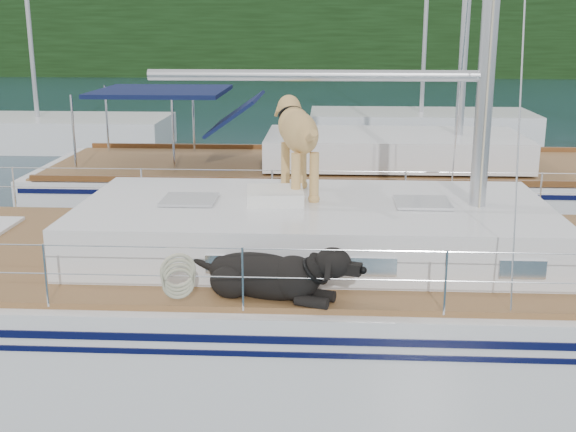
{
  "coord_description": "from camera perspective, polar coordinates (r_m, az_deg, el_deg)",
  "views": [
    {
      "loc": [
        0.94,
        -7.81,
        3.75
      ],
      "look_at": [
        0.5,
        0.2,
        1.6
      ],
      "focal_mm": 45.0,
      "sensor_mm": 36.0,
      "label": 1
    }
  ],
  "objects": [
    {
      "name": "bg_boat_west",
      "position": [
        23.8,
        -19.08,
        6.21
      ],
      "size": [
        8.0,
        3.0,
        11.65
      ],
      "color": "white",
      "rests_on": "ground"
    },
    {
      "name": "bg_boat_center",
      "position": [
        24.23,
        10.43,
        6.94
      ],
      "size": [
        7.2,
        3.0,
        11.65
      ],
      "color": "white",
      "rests_on": "ground"
    },
    {
      "name": "main_sailboat",
      "position": [
        8.43,
        -2.82,
        -6.33
      ],
      "size": [
        12.0,
        3.84,
        14.01
      ],
      "color": "white",
      "rests_on": "ground"
    },
    {
      "name": "shore_bank",
      "position": [
        54.11,
        2.17,
        11.66
      ],
      "size": [
        92.0,
        1.0,
        1.2
      ],
      "primitive_type": "cube",
      "color": "#595147",
      "rests_on": "ground"
    },
    {
      "name": "neighbor_sailboat",
      "position": [
        13.97,
        3.77,
        2.05
      ],
      "size": [
        11.0,
        3.5,
        13.3
      ],
      "color": "white",
      "rests_on": "ground"
    },
    {
      "name": "ground",
      "position": [
        8.71,
        -3.41,
        -10.52
      ],
      "size": [
        120.0,
        120.0,
        0.0
      ],
      "primitive_type": "plane",
      "color": "black",
      "rests_on": "ground"
    },
    {
      "name": "tree_line",
      "position": [
        52.82,
        2.17,
        14.19
      ],
      "size": [
        90.0,
        3.0,
        6.0
      ],
      "primitive_type": "cube",
      "color": "black",
      "rests_on": "ground"
    }
  ]
}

